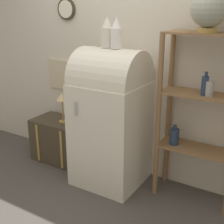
# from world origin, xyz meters

# --- Properties ---
(ground_plane) EXTENTS (12.00, 12.00, 0.00)m
(ground_plane) POSITION_xyz_m (0.00, 0.00, 0.00)
(ground_plane) COLOR #4C4742
(wall_back) EXTENTS (7.00, 0.09, 2.70)m
(wall_back) POSITION_xyz_m (-0.01, 0.57, 1.35)
(wall_back) COLOR beige
(wall_back) RESTS_ON ground_plane
(refrigerator) EXTENTS (0.70, 0.71, 1.48)m
(refrigerator) POSITION_xyz_m (-0.00, 0.21, 0.77)
(refrigerator) COLOR silver
(refrigerator) RESTS_ON ground_plane
(suitcase_trunk) EXTENTS (0.69, 0.43, 0.53)m
(suitcase_trunk) POSITION_xyz_m (-0.79, 0.30, 0.27)
(suitcase_trunk) COLOR #423828
(suitcase_trunk) RESTS_ON ground_plane
(shelf_unit) EXTENTS (0.77, 0.33, 1.66)m
(shelf_unit) POSITION_xyz_m (0.89, 0.36, 0.95)
(shelf_unit) COLOR olive
(shelf_unit) RESTS_ON ground_plane
(globe) EXTENTS (0.31, 0.31, 0.35)m
(globe) POSITION_xyz_m (0.90, 0.33, 1.86)
(globe) COLOR #AD8942
(globe) RESTS_ON shelf_unit
(vase_left) EXTENTS (0.12, 0.12, 0.30)m
(vase_left) POSITION_xyz_m (-0.05, 0.23, 1.62)
(vase_left) COLOR silver
(vase_left) RESTS_ON refrigerator
(vase_center) EXTENTS (0.11, 0.11, 0.30)m
(vase_center) POSITION_xyz_m (0.07, 0.21, 1.62)
(vase_center) COLOR white
(vase_center) RESTS_ON refrigerator
(desk_lamp) EXTENTS (0.14, 0.14, 0.37)m
(desk_lamp) POSITION_xyz_m (-0.71, 0.27, 0.82)
(desk_lamp) COLOR #AD8942
(desk_lamp) RESTS_ON suitcase_trunk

